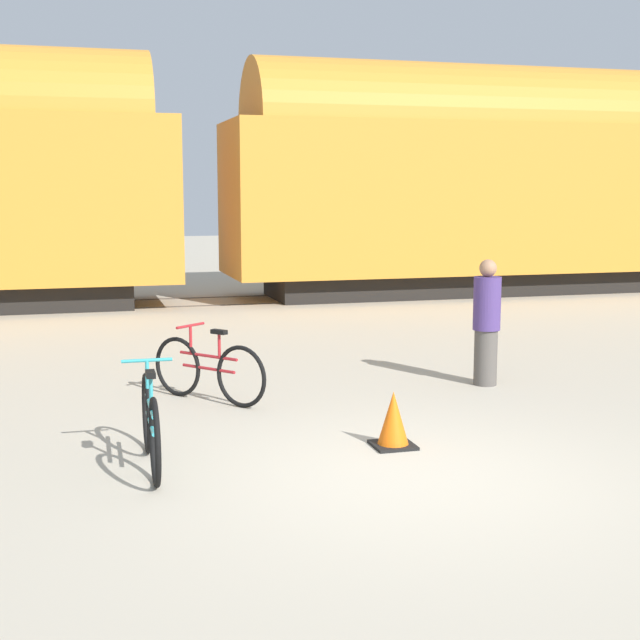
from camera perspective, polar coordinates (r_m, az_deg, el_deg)
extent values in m
plane|color=#B2A893|center=(7.92, 5.86, -9.93)|extent=(80.00, 80.00, 0.00)
cube|color=black|center=(21.87, 10.61, 2.48)|extent=(10.53, 2.19, 0.55)
cube|color=#C67F28|center=(21.76, 10.76, 7.66)|extent=(12.53, 2.92, 3.40)
cylinder|color=#C67F28|center=(21.80, 10.88, 12.14)|extent=(11.53, 2.77, 2.77)
cube|color=#4C4238|center=(19.16, -7.13, 0.93)|extent=(38.23, 0.07, 0.01)
cube|color=#4C4238|center=(20.57, -7.72, 1.43)|extent=(38.23, 0.07, 0.01)
torus|color=black|center=(8.63, -11.02, -5.87)|extent=(0.06, 0.76, 0.76)
torus|color=black|center=(7.66, -10.52, -7.69)|extent=(0.06, 0.76, 0.76)
cylinder|color=teal|center=(8.09, -10.82, -5.39)|extent=(0.05, 0.89, 0.04)
cylinder|color=teal|center=(8.13, -10.79, -6.48)|extent=(0.05, 0.80, 0.04)
cylinder|color=teal|center=(7.89, -10.77, -4.56)|extent=(0.04, 0.04, 0.32)
cube|color=black|center=(7.85, -10.80, -3.42)|extent=(0.08, 0.20, 0.05)
cylinder|color=teal|center=(8.32, -10.99, -3.75)|extent=(0.04, 0.04, 0.36)
cylinder|color=teal|center=(8.29, -11.02, -2.55)|extent=(0.46, 0.04, 0.03)
torus|color=black|center=(10.87, -9.10, -2.96)|extent=(0.50, 0.59, 0.72)
torus|color=black|center=(10.22, -5.07, -3.62)|extent=(0.50, 0.59, 0.72)
cylinder|color=#A31E23|center=(10.50, -7.17, -2.30)|extent=(0.59, 0.70, 0.04)
cylinder|color=#A31E23|center=(10.53, -7.15, -3.11)|extent=(0.53, 0.64, 0.04)
cylinder|color=#A31E23|center=(10.36, -6.47, -1.58)|extent=(0.04, 0.04, 0.30)
cube|color=black|center=(10.34, -6.48, -0.76)|extent=(0.19, 0.21, 0.05)
cylinder|color=#A31E23|center=(10.66, -8.28, -1.25)|extent=(0.04, 0.04, 0.34)
cylinder|color=#A31E23|center=(10.63, -8.30, -0.36)|extent=(0.38, 0.32, 0.03)
cylinder|color=#514C47|center=(11.55, 10.55, -2.36)|extent=(0.29, 0.29, 0.71)
cylinder|color=#473370|center=(11.44, 10.64, 1.05)|extent=(0.35, 0.35, 0.67)
sphere|color=#A37556|center=(11.39, 10.70, 3.28)|extent=(0.22, 0.22, 0.22)
cube|color=black|center=(8.77, 4.69, -7.98)|extent=(0.40, 0.40, 0.03)
cone|color=orange|center=(8.70, 4.71, -6.34)|extent=(0.32, 0.32, 0.55)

